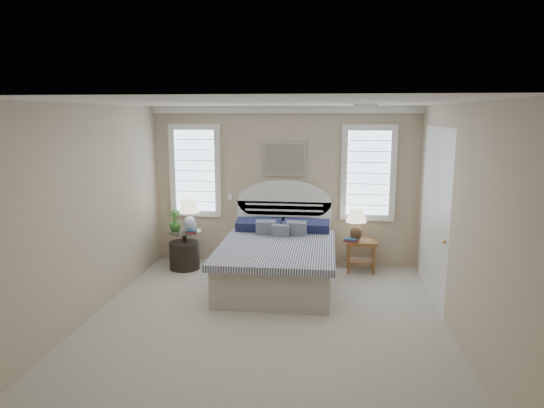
{
  "coord_description": "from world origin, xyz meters",
  "views": [
    {
      "loc": [
        0.75,
        -5.66,
        2.58
      ],
      "look_at": [
        -0.04,
        1.0,
        1.32
      ],
      "focal_mm": 32.0,
      "sensor_mm": 36.0,
      "label": 1
    }
  ],
  "objects_px": {
    "bed": "(278,258)",
    "lamp_right": "(356,221)",
    "side_table_left": "(185,245)",
    "floor_pot": "(185,255)",
    "lamp_left": "(189,211)",
    "nightstand_right": "(361,249)"
  },
  "relations": [
    {
      "from": "bed",
      "to": "lamp_right",
      "type": "height_order",
      "value": "bed"
    },
    {
      "from": "side_table_left",
      "to": "lamp_right",
      "type": "distance_m",
      "value": 2.9
    },
    {
      "from": "side_table_left",
      "to": "floor_pot",
      "type": "xyz_separation_m",
      "value": [
        0.02,
        -0.1,
        -0.16
      ]
    },
    {
      "from": "lamp_left",
      "to": "lamp_right",
      "type": "relative_size",
      "value": 1.02
    },
    {
      "from": "nightstand_right",
      "to": "lamp_left",
      "type": "distance_m",
      "value": 2.91
    },
    {
      "from": "bed",
      "to": "side_table_left",
      "type": "distance_m",
      "value": 1.75
    },
    {
      "from": "nightstand_right",
      "to": "lamp_left",
      "type": "relative_size",
      "value": 0.96
    },
    {
      "from": "nightstand_right",
      "to": "lamp_left",
      "type": "bearing_deg",
      "value": -177.94
    },
    {
      "from": "side_table_left",
      "to": "lamp_right",
      "type": "xyz_separation_m",
      "value": [
        2.86,
        0.08,
        0.47
      ]
    },
    {
      "from": "bed",
      "to": "lamp_right",
      "type": "distance_m",
      "value": 1.46
    },
    {
      "from": "bed",
      "to": "floor_pot",
      "type": "relative_size",
      "value": 4.53
    },
    {
      "from": "lamp_right",
      "to": "side_table_left",
      "type": "bearing_deg",
      "value": -178.31
    },
    {
      "from": "floor_pot",
      "to": "lamp_left",
      "type": "distance_m",
      "value": 0.75
    },
    {
      "from": "lamp_left",
      "to": "nightstand_right",
      "type": "bearing_deg",
      "value": 2.06
    },
    {
      "from": "bed",
      "to": "nightstand_right",
      "type": "relative_size",
      "value": 4.29
    },
    {
      "from": "floor_pot",
      "to": "lamp_right",
      "type": "height_order",
      "value": "lamp_right"
    },
    {
      "from": "bed",
      "to": "lamp_right",
      "type": "relative_size",
      "value": 4.21
    },
    {
      "from": "bed",
      "to": "lamp_left",
      "type": "relative_size",
      "value": 4.11
    },
    {
      "from": "lamp_left",
      "to": "bed",
      "type": "bearing_deg",
      "value": -20.79
    },
    {
      "from": "nightstand_right",
      "to": "floor_pot",
      "type": "xyz_separation_m",
      "value": [
        -2.93,
        -0.2,
        -0.16
      ]
    },
    {
      "from": "lamp_right",
      "to": "lamp_left",
      "type": "bearing_deg",
      "value": -178.2
    },
    {
      "from": "lamp_left",
      "to": "lamp_right",
      "type": "height_order",
      "value": "lamp_left"
    }
  ]
}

